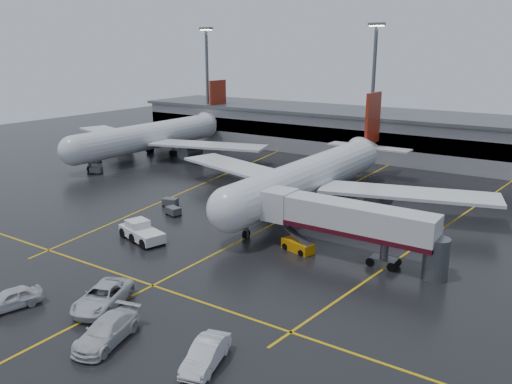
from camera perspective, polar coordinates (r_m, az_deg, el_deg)
The scene contains 22 objects.
ground at distance 65.60m, azimuth 2.43°, elevation -3.24°, with size 220.00×220.00×0.00m, color black.
apron_line_centre at distance 65.59m, azimuth 2.43°, elevation -3.23°, with size 0.25×90.00×0.02m, color gold.
apron_line_stop at distance 49.51m, azimuth -11.22°, elevation -9.98°, with size 60.00×0.25×0.02m, color gold.
apron_line_left at distance 84.59m, azimuth -5.60°, elevation 1.02°, with size 0.25×70.00×0.02m, color gold.
apron_line_right at distance 68.01m, azimuth 20.07°, elevation -3.51°, with size 0.25×70.00×0.02m, color gold.
terminal at distance 107.36m, azimuth 16.03°, elevation 5.93°, with size 122.00×19.00×8.60m.
light_mast_left at distance 122.70m, azimuth -5.35°, elevation 12.36°, with size 3.00×1.20×25.45m.
light_mast_mid at distance 102.34m, azimuth 12.69°, elevation 11.44°, with size 3.00×1.20×25.45m.
main_airliner at distance 72.57m, azimuth 6.48°, elevation 1.97°, with size 48.80×45.60×14.10m.
second_airliner at distance 106.74m, azimuth -10.87°, elevation 6.14°, with size 48.80×45.60×14.10m.
jet_bridge at distance 54.09m, azimuth 9.90°, elevation -3.20°, with size 19.90×3.40×6.05m.
pushback_tractor at distance 60.55m, azimuth -12.43°, elevation -4.32°, with size 6.81×4.21×2.27m.
belt_loader at distance 56.32m, azimuth 4.61°, elevation -5.88°, with size 3.97×2.57×2.33m.
service_van_a at distance 46.39m, azimuth -16.42°, elevation -10.92°, with size 3.03×6.58×1.83m, color silver.
service_van_b at distance 41.30m, azimuth -15.99°, elevation -14.36°, with size 2.55×6.27×1.82m, color silver.
service_van_c at distance 37.45m, azimuth -5.50°, elevation -17.22°, with size 1.82×5.22×1.72m, color silver.
service_van_d at distance 48.87m, azimuth -25.23°, elevation -10.50°, with size 2.03×5.04×1.72m, color silver.
baggage_cart_a at distance 68.59m, azimuth -9.03°, elevation -2.03°, with size 2.27×1.77×1.12m.
baggage_cart_b at distance 72.63m, azimuth -9.35°, elevation -1.05°, with size 2.29×1.83×1.12m.
baggage_cart_c at distance 76.59m, azimuth -3.34°, elevation -0.00°, with size 2.36×2.00×1.12m.
baggage_cart_d at distance 103.95m, azimuth -17.15°, elevation 3.47°, with size 2.33×1.91×1.12m.
baggage_cart_e at distance 94.53m, azimuth -17.06°, elevation 2.33°, with size 2.37×2.06×1.12m.
Camera 1 is at (32.28, -53.08, 21.06)m, focal length 36.62 mm.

